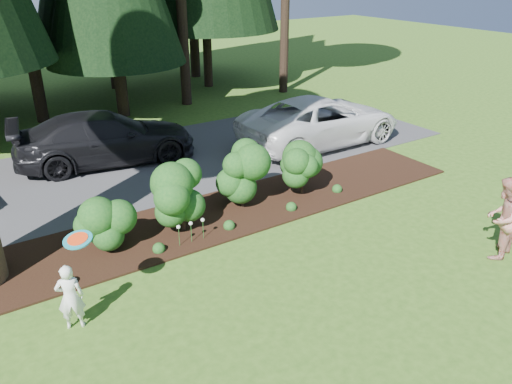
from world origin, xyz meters
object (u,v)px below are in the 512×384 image
at_px(car_white_suv, 321,120).
at_px(child, 70,297).
at_px(car_dark_suv, 106,138).
at_px(frisbee, 78,239).
at_px(adult, 502,218).

height_order(car_white_suv, child, car_white_suv).
distance_m(car_dark_suv, child, 8.01).
bearing_deg(frisbee, car_dark_suv, 69.54).
height_order(car_dark_suv, child, car_dark_suv).
height_order(child, frisbee, frisbee).
xyz_separation_m(car_dark_suv, child, (-3.02, -7.41, -0.20)).
relative_size(adult, frisbee, 3.67).
distance_m(child, frisbee, 1.03).
height_order(car_dark_suv, frisbee, frisbee).
relative_size(child, adult, 0.69).
relative_size(car_white_suv, child, 4.68).
xyz_separation_m(adult, frisbee, (-7.97, 2.73, 0.69)).
distance_m(car_white_suv, car_dark_suv, 7.15).
bearing_deg(car_white_suv, car_dark_suv, 71.38).
xyz_separation_m(car_white_suv, car_dark_suv, (-6.78, 2.25, -0.02)).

